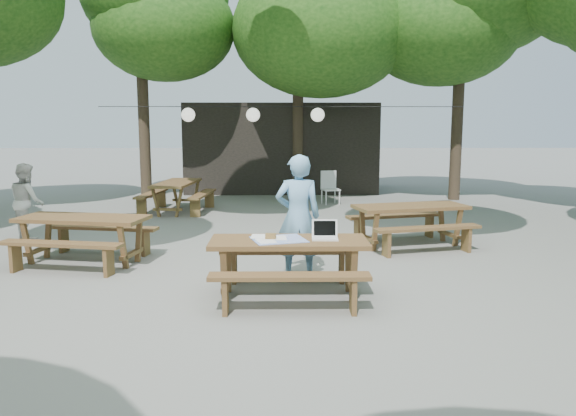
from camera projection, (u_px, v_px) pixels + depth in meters
The scene contains 12 objects.
ground at pixel (248, 274), 8.29m from camera, with size 80.00×80.00×0.00m, color slate.
pavilion at pixel (281, 147), 18.46m from camera, with size 6.00×3.00×2.80m, color black.
main_picnic_table at pixel (289, 267), 7.19m from camera, with size 2.00×1.58×0.75m.
picnic_table_nw at pixel (84, 239), 8.91m from camera, with size 2.15×1.89×0.75m.
picnic_table_ne at pixel (410, 225), 10.12m from camera, with size 2.23×1.99×0.75m.
picnic_table_far_w at pixel (177, 196), 14.00m from camera, with size 1.76×2.07×0.75m.
woman at pixel (298, 216), 8.04m from camera, with size 0.65×0.43×1.78m, color #7CB5E2.
second_person at pixel (27, 201), 10.75m from camera, with size 0.71×0.55×1.46m, color silver.
plastic_chair at pixel (330, 195), 15.34m from camera, with size 0.53×0.53×0.90m.
laptop at pixel (325, 234), 7.19m from camera, with size 0.34×0.27×0.24m.
tabletop_clutter at pixel (276, 239), 7.13m from camera, with size 0.78×0.71×0.08m.
paper_lanterns at pixel (254, 115), 13.85m from camera, with size 9.00×0.34×0.38m.
Camera 1 is at (0.49, -8.05, 2.24)m, focal length 35.00 mm.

